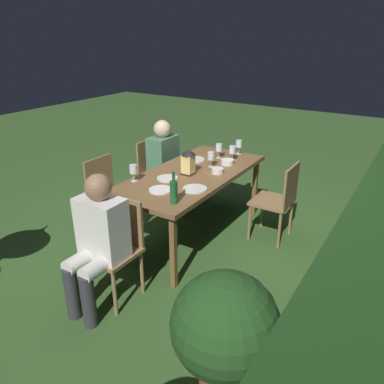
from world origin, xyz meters
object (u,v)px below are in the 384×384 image
(lantern_centerpiece, at_px, (188,161))
(bowl_olives, at_px, (227,162))
(chair_side_left_a, at_px, (155,171))
(chair_side_left_b, at_px, (108,193))
(person_in_green, at_px, (167,162))
(green_bottle_on_table, at_px, (174,192))
(bowl_bread, at_px, (218,170))
(plate_a, at_px, (161,190))
(wine_glass_c, at_px, (211,157))
(potted_plant_by_hedge, at_px, (225,330))
(dining_table, at_px, (192,177))
(plate_c, at_px, (194,159))
(chair_head_far, at_px, (116,244))
(person_in_cream, at_px, (97,238))
(chair_side_right_a, at_px, (279,198))
(wine_glass_e, at_px, (232,150))
(wine_glass_d, at_px, (239,144))
(wine_glass_a, at_px, (133,170))
(plate_b, at_px, (167,178))
(wine_glass_b, at_px, (219,148))
(plate_d, at_px, (195,189))

(lantern_centerpiece, height_order, bowl_olives, lantern_centerpiece)
(chair_side_left_a, relative_size, chair_side_left_b, 1.00)
(person_in_green, height_order, green_bottle_on_table, person_in_green)
(green_bottle_on_table, height_order, bowl_bread, green_bottle_on_table)
(lantern_centerpiece, distance_m, plate_a, 0.53)
(wine_glass_c, bearing_deg, potted_plant_by_hedge, 31.72)
(dining_table, height_order, plate_c, plate_c)
(chair_head_far, distance_m, person_in_cream, 0.25)
(plate_c, distance_m, bowl_olives, 0.40)
(chair_side_right_a, relative_size, wine_glass_e, 5.15)
(wine_glass_d, height_order, bowl_bread, wine_glass_d)
(wine_glass_a, xyz_separation_m, wine_glass_d, (-1.38, 0.48, 0.00))
(chair_side_left_b, xyz_separation_m, chair_head_far, (0.77, 0.82, 0.00))
(wine_glass_d, bearing_deg, chair_head_far, -3.56)
(chair_head_far, bearing_deg, bowl_bread, 169.80)
(chair_side_left_a, xyz_separation_m, potted_plant_by_hedge, (2.07, 2.08, 0.05))
(wine_glass_e, bearing_deg, wine_glass_d, -170.28)
(plate_c, bearing_deg, bowl_bread, 61.86)
(person_in_cream, height_order, bowl_olives, person_in_cream)
(plate_b, relative_size, bowl_olives, 1.49)
(wine_glass_b, bearing_deg, wine_glass_d, 154.04)
(chair_side_right_a, bearing_deg, dining_table, -62.61)
(person_in_cream, relative_size, plate_d, 5.02)
(person_in_green, height_order, plate_a, person_in_green)
(person_in_cream, distance_m, bowl_bread, 1.54)
(plate_b, bearing_deg, potted_plant_by_hedge, 45.36)
(person_in_cream, height_order, lantern_centerpiece, person_in_cream)
(bowl_olives, distance_m, potted_plant_by_hedge, 2.35)
(lantern_centerpiece, height_order, plate_a, lantern_centerpiece)
(person_in_green, height_order, wine_glass_e, person_in_green)
(chair_side_right_a, bearing_deg, chair_side_left_a, -90.00)
(person_in_green, relative_size, chair_side_right_a, 1.32)
(chair_head_far, xyz_separation_m, bowl_olives, (-1.63, 0.20, 0.30))
(person_in_green, bearing_deg, person_in_cream, 19.06)
(chair_head_far, xyz_separation_m, wine_glass_a, (-0.68, -0.35, 0.39))
(dining_table, relative_size, lantern_centerpiece, 7.16)
(chair_side_left_b, distance_m, plate_c, 1.04)
(person_in_green, bearing_deg, wine_glass_a, 16.19)
(person_in_green, distance_m, chair_side_right_a, 1.46)
(wine_glass_b, relative_size, plate_b, 0.79)
(person_in_cream, distance_m, plate_d, 1.05)
(chair_side_left_b, height_order, plate_a, chair_side_left_b)
(chair_side_right_a, distance_m, wine_glass_b, 0.93)
(wine_glass_b, bearing_deg, plate_a, 0.93)
(chair_side_left_a, relative_size, bowl_bread, 6.88)
(plate_a, bearing_deg, dining_table, -178.38)
(chair_side_right_a, bearing_deg, green_bottle_on_table, -24.91)
(green_bottle_on_table, height_order, potted_plant_by_hedge, green_bottle_on_table)
(person_in_cream, bearing_deg, chair_side_left_a, -155.63)
(plate_c, relative_size, potted_plant_by_hedge, 0.28)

